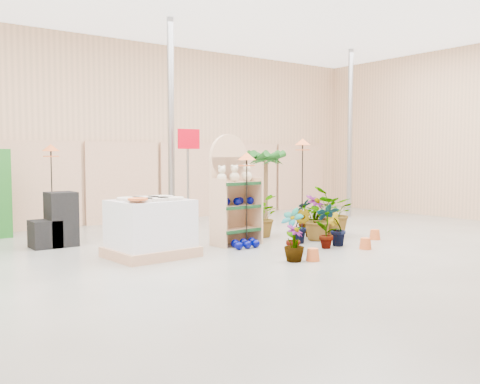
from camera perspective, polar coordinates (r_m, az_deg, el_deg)
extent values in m
cube|color=slate|center=(8.59, 4.43, -7.66)|extent=(15.00, 12.00, 0.10)
cube|color=tan|center=(13.57, -12.70, 6.30)|extent=(15.00, 0.10, 4.50)
cylinder|color=gray|center=(14.79, 11.64, 6.12)|extent=(0.14, 0.14, 4.50)
cylinder|color=gray|center=(11.29, -7.37, 6.85)|extent=(0.14, 0.14, 4.50)
cube|color=tan|center=(12.76, -20.59, 0.68)|extent=(1.90, 0.06, 2.00)
cube|color=tan|center=(13.46, -12.39, 1.00)|extent=(1.90, 0.06, 2.00)
cube|color=tan|center=(14.40, -5.12, 1.27)|extent=(1.90, 0.06, 2.00)
cube|color=tan|center=(15.54, 1.17, 1.48)|extent=(1.90, 0.06, 2.00)
cube|color=tan|center=(16.84, 6.55, 1.65)|extent=(1.90, 0.06, 2.00)
cube|color=tan|center=(10.14, -1.23, -0.89)|extent=(0.87, 0.14, 1.64)
cylinder|color=tan|center=(10.10, -1.23, 3.74)|extent=(0.87, 0.14, 0.87)
cube|color=tan|center=(9.99, -0.38, -4.02)|extent=(0.86, 0.54, 0.04)
cube|color=#0F3819|center=(9.80, 0.45, -4.17)|extent=(0.83, 0.08, 0.06)
cube|color=tan|center=(9.94, -0.39, -1.54)|extent=(0.86, 0.54, 0.04)
cube|color=#0F3819|center=(9.75, 0.45, -1.65)|extent=(0.83, 0.08, 0.06)
cube|color=tan|center=(9.91, -0.39, 0.95)|extent=(0.86, 0.54, 0.04)
cube|color=#0F3819|center=(9.72, 0.46, 0.89)|extent=(0.83, 0.08, 0.06)
cube|color=tan|center=(9.71, -2.35, -2.25)|extent=(0.07, 0.48, 1.25)
cube|color=tan|center=(10.20, 1.49, -1.95)|extent=(0.07, 0.48, 1.25)
sphere|color=beige|center=(9.78, -1.95, 1.54)|extent=(0.17, 0.17, 0.17)
sphere|color=beige|center=(9.78, -1.95, 2.38)|extent=(0.13, 0.13, 0.13)
sphere|color=beige|center=(9.95, -0.58, 1.61)|extent=(0.18, 0.18, 0.18)
sphere|color=beige|center=(9.95, -0.59, 2.47)|extent=(0.13, 0.13, 0.13)
sphere|color=beige|center=(10.13, 0.74, 1.68)|extent=(0.19, 0.19, 0.19)
sphere|color=beige|center=(10.12, 0.74, 2.55)|extent=(0.13, 0.13, 0.13)
sphere|color=#000359|center=(9.74, -1.78, -1.11)|extent=(0.14, 0.14, 0.14)
sphere|color=#000359|center=(9.92, -1.43, -1.02)|extent=(0.14, 0.14, 0.14)
sphere|color=#000359|center=(9.92, -0.32, -1.02)|extent=(0.14, 0.14, 0.14)
sphere|color=#000359|center=(10.10, -0.01, -0.93)|extent=(0.14, 0.14, 0.14)
sphere|color=#000359|center=(10.11, 1.09, -0.93)|extent=(0.14, 0.14, 0.14)
sphere|color=#000359|center=(9.48, -0.14, -5.77)|extent=(0.15, 0.15, 0.15)
sphere|color=#000359|center=(9.73, -0.53, -5.52)|extent=(0.15, 0.15, 0.15)
sphere|color=#000359|center=(9.59, 0.79, -5.65)|extent=(0.15, 0.15, 0.15)
sphere|color=#000359|center=(9.84, 0.37, -5.41)|extent=(0.15, 0.15, 0.15)
sphere|color=#000359|center=(9.71, 1.69, -5.53)|extent=(0.15, 0.15, 0.15)
sphere|color=#000359|center=(9.95, 1.26, -5.30)|extent=(0.15, 0.15, 0.15)
cube|color=tan|center=(8.99, -9.48, -6.30)|extent=(1.40, 1.19, 0.17)
cube|color=white|center=(8.92, -9.51, -3.32)|extent=(1.28, 1.07, 0.78)
cylinder|color=beige|center=(8.61, -10.67, -0.86)|extent=(0.44, 0.44, 0.04)
cylinder|color=beige|center=(8.73, -9.04, -0.77)|extent=(0.44, 0.44, 0.04)
cylinder|color=beige|center=(8.86, -7.46, -0.69)|extent=(0.44, 0.44, 0.04)
cylinder|color=beige|center=(8.91, -11.61, -0.71)|extent=(0.44, 0.44, 0.04)
cylinder|color=beige|center=(9.03, -10.02, -0.63)|extent=(0.44, 0.44, 0.04)
cylinder|color=beige|center=(9.15, -8.48, -0.55)|extent=(0.44, 0.44, 0.04)
cube|color=black|center=(10.41, -18.49, -4.12)|extent=(0.50, 0.50, 0.50)
cube|color=black|center=(10.35, -18.55, -1.38)|extent=(0.50, 0.50, 0.50)
cube|color=black|center=(10.32, -20.07, -4.23)|extent=(0.50, 0.50, 0.50)
cylinder|color=gray|center=(10.91, -5.57, 0.92)|extent=(0.05, 0.05, 2.20)
cube|color=#B70012|center=(10.87, -5.49, 5.65)|extent=(0.50, 0.03, 0.40)
cylinder|color=black|center=(9.74, 0.72, -1.53)|extent=(0.02, 0.02, 1.49)
cylinder|color=#D15C2A|center=(9.70, 0.72, 2.84)|extent=(0.30, 0.30, 0.02)
cone|color=#D15C2A|center=(9.70, 0.72, 3.85)|extent=(0.34, 0.34, 0.14)
cylinder|color=black|center=(11.39, 6.66, -0.01)|extent=(0.02, 0.02, 1.78)
cylinder|color=#D15C2A|center=(11.36, 6.69, 4.48)|extent=(0.30, 0.30, 0.02)
cone|color=#D15C2A|center=(11.36, 6.70, 5.34)|extent=(0.34, 0.34, 0.14)
cylinder|color=black|center=(11.14, -19.42, -0.64)|extent=(0.02, 0.02, 1.65)
cylinder|color=#D15C2A|center=(11.10, -19.52, 3.61)|extent=(0.30, 0.30, 0.02)
cone|color=#D15C2A|center=(11.11, -19.54, 4.49)|extent=(0.34, 0.34, 0.14)
cylinder|color=brown|center=(12.37, 2.77, -0.25)|extent=(0.10, 0.10, 1.53)
imported|color=#124812|center=(9.14, 5.60, -4.14)|extent=(0.37, 0.47, 0.78)
imported|color=#124812|center=(10.19, 6.48, -3.63)|extent=(0.44, 0.47, 0.67)
imported|color=#124812|center=(10.66, 8.42, -2.77)|extent=(1.01, 0.97, 0.87)
imported|color=#124812|center=(11.05, 7.96, -2.55)|extent=(0.63, 0.63, 0.86)
imported|color=#124812|center=(11.64, 6.84, -2.50)|extent=(0.41, 0.29, 0.74)
imported|color=#124812|center=(10.96, 2.04, -3.24)|extent=(0.41, 0.43, 0.60)
imported|color=#124812|center=(10.98, 2.18, -2.59)|extent=(0.94, 0.98, 0.85)
imported|color=#124812|center=(8.49, 5.81, -5.45)|extent=(0.42, 0.42, 0.58)
imported|color=#124812|center=(9.74, 9.27, -3.58)|extent=(0.51, 0.43, 0.82)
imported|color=#124812|center=(10.04, 10.22, -3.86)|extent=(0.45, 0.45, 0.64)
imported|color=#124812|center=(11.04, 10.05, -2.12)|extent=(1.22, 1.23, 1.04)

